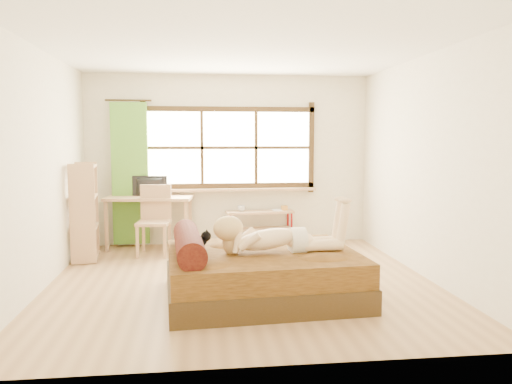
{
  "coord_description": "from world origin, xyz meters",
  "views": [
    {
      "loc": [
        -0.51,
        -5.78,
        1.69
      ],
      "look_at": [
        0.19,
        0.2,
        1.05
      ],
      "focal_mm": 35.0,
      "sensor_mm": 36.0,
      "label": 1
    }
  ],
  "objects": [
    {
      "name": "floor",
      "position": [
        0.0,
        0.0,
        0.0
      ],
      "size": [
        4.5,
        4.5,
        0.0
      ],
      "primitive_type": "plane",
      "color": "#9E754C",
      "rests_on": "ground"
    },
    {
      "name": "ceiling",
      "position": [
        0.0,
        0.0,
        2.7
      ],
      "size": [
        4.5,
        4.5,
        0.0
      ],
      "primitive_type": "plane",
      "rotation": [
        3.14,
        0.0,
        0.0
      ],
      "color": "white",
      "rests_on": "wall_back"
    },
    {
      "name": "wall_back",
      "position": [
        0.0,
        2.25,
        1.35
      ],
      "size": [
        4.5,
        0.0,
        4.5
      ],
      "primitive_type": "plane",
      "rotation": [
        1.57,
        0.0,
        0.0
      ],
      "color": "silver",
      "rests_on": "floor"
    },
    {
      "name": "wall_front",
      "position": [
        0.0,
        -2.25,
        1.35
      ],
      "size": [
        4.5,
        0.0,
        4.5
      ],
      "primitive_type": "plane",
      "rotation": [
        -1.57,
        0.0,
        0.0
      ],
      "color": "silver",
      "rests_on": "floor"
    },
    {
      "name": "wall_left",
      "position": [
        -2.25,
        0.0,
        1.35
      ],
      "size": [
        0.0,
        4.5,
        4.5
      ],
      "primitive_type": "plane",
      "rotation": [
        1.57,
        0.0,
        1.57
      ],
      "color": "silver",
      "rests_on": "floor"
    },
    {
      "name": "wall_right",
      "position": [
        2.25,
        0.0,
        1.35
      ],
      "size": [
        0.0,
        4.5,
        4.5
      ],
      "primitive_type": "plane",
      "rotation": [
        1.57,
        0.0,
        -1.57
      ],
      "color": "silver",
      "rests_on": "floor"
    },
    {
      "name": "window",
      "position": [
        0.0,
        2.22,
        1.51
      ],
      "size": [
        2.8,
        0.16,
        1.46
      ],
      "color": "#FFEDBF",
      "rests_on": "wall_back"
    },
    {
      "name": "curtain",
      "position": [
        -1.55,
        2.13,
        1.15
      ],
      "size": [
        0.55,
        0.1,
        2.2
      ],
      "primitive_type": "cube",
      "color": "#498825",
      "rests_on": "wall_back"
    },
    {
      "name": "bed",
      "position": [
        0.12,
        -0.62,
        0.27
      ],
      "size": [
        2.11,
        1.73,
        0.76
      ],
      "rotation": [
        0.0,
        0.0,
        0.07
      ],
      "color": "#32230F",
      "rests_on": "floor"
    },
    {
      "name": "woman",
      "position": [
        0.32,
        -0.66,
        0.8
      ],
      "size": [
        1.42,
        0.5,
        0.6
      ],
      "primitive_type": null,
      "rotation": [
        0.0,
        0.0,
        0.07
      ],
      "color": "beige",
      "rests_on": "bed"
    },
    {
      "name": "kitten",
      "position": [
        -0.55,
        -0.51,
        0.62
      ],
      "size": [
        0.31,
        0.14,
        0.24
      ],
      "primitive_type": null,
      "rotation": [
        0.0,
        0.0,
        0.07
      ],
      "color": "black",
      "rests_on": "bed"
    },
    {
      "name": "desk",
      "position": [
        -1.25,
        1.95,
        0.7
      ],
      "size": [
        1.36,
        0.74,
        0.81
      ],
      "rotation": [
        0.0,
        0.0,
        -0.12
      ],
      "color": "tan",
      "rests_on": "floor"
    },
    {
      "name": "monitor",
      "position": [
        -1.25,
        2.0,
        0.97
      ],
      "size": [
        0.54,
        0.13,
        0.31
      ],
      "primitive_type": "imported",
      "rotation": [
        0.0,
        0.0,
        3.02
      ],
      "color": "black",
      "rests_on": "desk"
    },
    {
      "name": "chair",
      "position": [
        -1.14,
        1.59,
        0.57
      ],
      "size": [
        0.5,
        0.5,
        1.02
      ],
      "rotation": [
        0.0,
        0.0,
        -0.12
      ],
      "color": "tan",
      "rests_on": "floor"
    },
    {
      "name": "pipe_shelf",
      "position": [
        0.49,
        2.07,
        0.4
      ],
      "size": [
        1.1,
        0.37,
        0.61
      ],
      "rotation": [
        0.0,
        0.0,
        0.09
      ],
      "color": "tan",
      "rests_on": "floor"
    },
    {
      "name": "cup",
      "position": [
        0.18,
        2.07,
        0.59
      ],
      "size": [
        0.13,
        0.13,
        0.1
      ],
      "primitive_type": "imported",
      "rotation": [
        0.0,
        0.0,
        0.09
      ],
      "color": "gray",
      "rests_on": "pipe_shelf"
    },
    {
      "name": "book",
      "position": [
        0.68,
        2.07,
        0.55
      ],
      "size": [
        0.16,
        0.21,
        0.02
      ],
      "primitive_type": "imported",
      "rotation": [
        0.0,
        0.0,
        0.09
      ],
      "color": "gray",
      "rests_on": "pipe_shelf"
    },
    {
      "name": "bookshelf",
      "position": [
        -2.08,
        1.32,
        0.69
      ],
      "size": [
        0.4,
        0.62,
        1.35
      ],
      "rotation": [
        0.0,
        0.0,
        0.12
      ],
      "color": "tan",
      "rests_on": "floor"
    }
  ]
}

